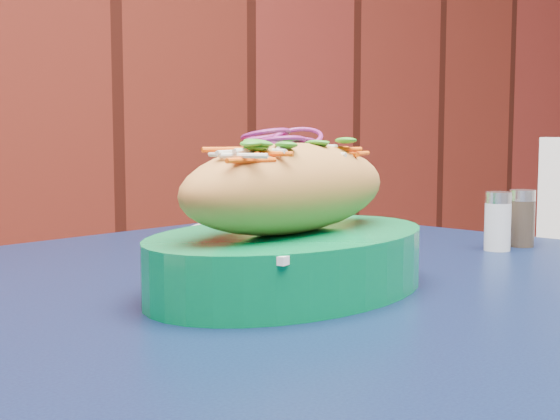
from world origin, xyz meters
TOP-DOWN VIEW (x-y plane):
  - cafe_table at (-0.04, 1.78)m, footprint 0.90×0.90m
  - banh_mi_basket at (-0.07, 1.77)m, footprint 0.31×0.24m
  - salad_plate at (0.13, 2.01)m, footprint 0.25×0.25m
  - salt_shaker at (0.23, 1.79)m, footprint 0.03×0.03m
  - pepper_shaker at (0.28, 1.79)m, footprint 0.03×0.03m

SIDE VIEW (x-z plane):
  - cafe_table at x=-0.04m, z-range 0.29..1.04m
  - salt_shaker at x=0.23m, z-range 0.75..0.81m
  - pepper_shaker at x=0.28m, z-range 0.75..0.81m
  - banh_mi_basket at x=-0.07m, z-range 0.74..0.86m
  - salad_plate at x=0.13m, z-range 0.73..0.87m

